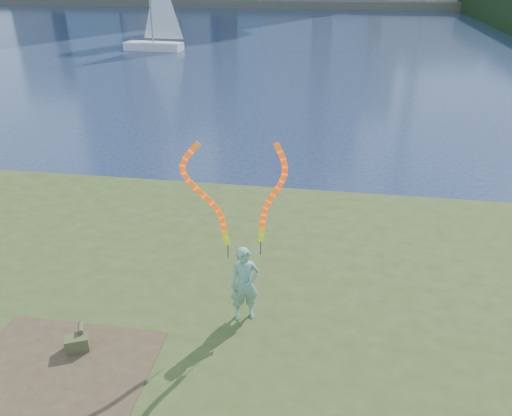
# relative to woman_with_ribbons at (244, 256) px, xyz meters

# --- Properties ---
(ground) EXTENTS (320.00, 320.00, 0.00)m
(ground) POSITION_rel_woman_with_ribbons_xyz_m (-0.77, 0.94, -2.22)
(ground) COLOR #1B2843
(ground) RESTS_ON ground
(grassy_knoll) EXTENTS (20.00, 18.00, 0.80)m
(grassy_knoll) POSITION_rel_woman_with_ribbons_xyz_m (-0.77, -1.36, -1.88)
(grassy_knoll) COLOR #3A4B1A
(grassy_knoll) RESTS_ON ground
(dirt_patch) EXTENTS (3.20, 3.00, 0.02)m
(dirt_patch) POSITION_rel_woman_with_ribbons_xyz_m (-2.97, -2.26, -1.41)
(dirt_patch) COLOR #47331E
(dirt_patch) RESTS_ON grassy_knoll
(woman_with_ribbons) EXTENTS (1.90, 0.76, 3.97)m
(woman_with_ribbons) POSITION_rel_woman_with_ribbons_xyz_m (0.00, 0.00, 0.00)
(woman_with_ribbons) COLOR #1B7542
(woman_with_ribbons) RESTS_ON grassy_knoll
(canvas_bag) EXTENTS (0.49, 0.55, 0.39)m
(canvas_bag) POSITION_rel_woman_with_ribbons_xyz_m (-2.87, -1.44, -1.26)
(canvas_bag) COLOR #3F4321
(canvas_bag) RESTS_ON grassy_knoll
(sailboat) EXTENTS (5.42, 2.06, 8.15)m
(sailboat) POSITION_rel_woman_with_ribbons_xyz_m (-14.20, 35.44, -0.82)
(sailboat) COLOR silver
(sailboat) RESTS_ON ground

